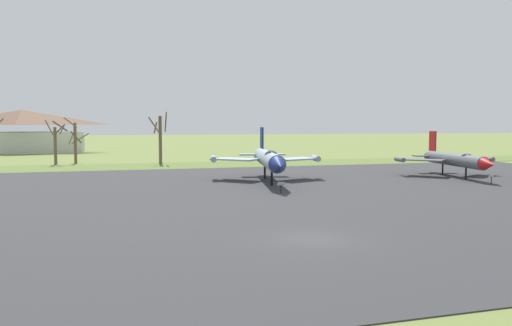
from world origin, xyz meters
TOP-DOWN VIEW (x-y plane):
  - ground_plane at (0.00, 0.00)m, footprint 600.00×600.00m
  - asphalt_apron at (0.00, 16.56)m, footprint 100.18×55.21m
  - grass_verge_strip at (0.00, 50.16)m, footprint 160.18×12.00m
  - jet_fighter_front_left at (27.54, 24.31)m, footprint 11.56×14.78m
  - info_placard_front_left at (26.32, 17.21)m, footprint 0.67×0.33m
  - jet_fighter_rear_center at (5.88, 25.47)m, footprint 12.10×17.62m
  - info_placard_rear_center at (4.29, 17.03)m, footprint 0.64×0.31m
  - bare_tree_center at (-17.12, 56.80)m, footprint 3.23×3.34m
  - bare_tree_right_of_center at (-14.56, 59.21)m, footprint 3.66×3.69m
  - bare_tree_far_right at (-2.23, 53.40)m, footprint 2.71×2.80m
  - visitor_building at (-27.03, 94.58)m, footprint 25.97×11.64m

SIDE VIEW (x-z plane):
  - ground_plane at x=0.00m, z-range 0.00..0.00m
  - asphalt_apron at x=0.00m, z-range 0.00..0.05m
  - grass_verge_strip at x=0.00m, z-range 0.00..0.06m
  - info_placard_rear_center at x=4.29m, z-range 0.14..1.14m
  - info_placard_front_left at x=26.32m, z-range 0.17..1.25m
  - jet_fighter_front_left at x=27.54m, z-range -0.52..4.65m
  - jet_fighter_rear_center at x=5.88m, z-range -0.39..5.28m
  - bare_tree_right_of_center at x=-14.56m, z-range -0.13..7.01m
  - bare_tree_center at x=-17.12m, z-range 0.20..6.89m
  - bare_tree_far_right at x=-2.23m, z-range 0.16..8.07m
  - visitor_building at x=-27.03m, z-range -0.01..9.17m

